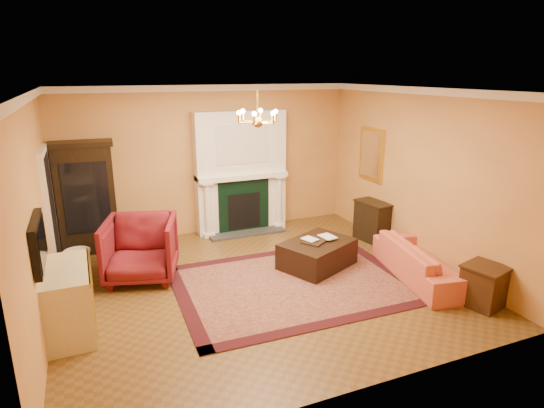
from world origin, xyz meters
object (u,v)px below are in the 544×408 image
coral_sofa (422,255)px  leather_ottoman (317,254)px  china_cabinet (87,200)px  pedestal_table (79,268)px  wingback_armchair (140,246)px  end_table (484,287)px  console_table (372,222)px  commode (69,300)px

coral_sofa → leather_ottoman: size_ratio=1.70×
china_cabinet → pedestal_table: 1.83m
wingback_armchair → end_table: (4.40, -2.81, -0.27)m
china_cabinet → leather_ottoman: china_cabinet is taller
wingback_armchair → leather_ottoman: 2.94m
pedestal_table → leather_ottoman: 3.81m
pedestal_table → console_table: 5.40m
pedestal_table → commode: bearing=-96.1°
china_cabinet → coral_sofa: 5.95m
pedestal_table → commode: size_ratio=0.58×
wingback_armchair → leather_ottoman: size_ratio=0.93×
pedestal_table → end_table: size_ratio=1.18×
china_cabinet → coral_sofa: size_ratio=0.97×
coral_sofa → end_table: coral_sofa is taller
china_cabinet → wingback_armchair: size_ratio=1.78×
end_table → console_table: console_table is taller
commode → console_table: 5.66m
leather_ottoman → china_cabinet: bearing=122.8°
console_table → coral_sofa: bearing=-107.3°
end_table → leather_ottoman: bearing=126.5°
wingback_armchair → console_table: 4.46m
pedestal_table → end_table: pedestal_table is taller
wingback_armchair → pedestal_table: bearing=-153.5°
console_table → leather_ottoman: console_table is taller
china_cabinet → coral_sofa: bearing=-31.5°
wingback_armchair → coral_sofa: size_ratio=0.55×
wingback_armchair → end_table: bearing=-16.1°
china_cabinet → console_table: china_cabinet is taller
wingback_armchair → commode: wingback_armchair is taller
commode → leather_ottoman: (3.89, 0.57, -0.20)m
china_cabinet → commode: china_cabinet is taller
leather_ottoman → end_table: bearing=-78.3°
wingback_armchair → console_table: bearing=16.8°
china_cabinet → end_table: china_cabinet is taller
coral_sofa → console_table: coral_sofa is taller
china_cabinet → leather_ottoman: size_ratio=1.66×
wingback_armchair → end_table: 5.23m
pedestal_table → leather_ottoman: bearing=-8.1°
china_cabinet → commode: 2.91m
pedestal_table → coral_sofa: size_ratio=0.34×
end_table → console_table: (0.06, 2.84, 0.09)m
console_table → china_cabinet: bearing=154.8°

